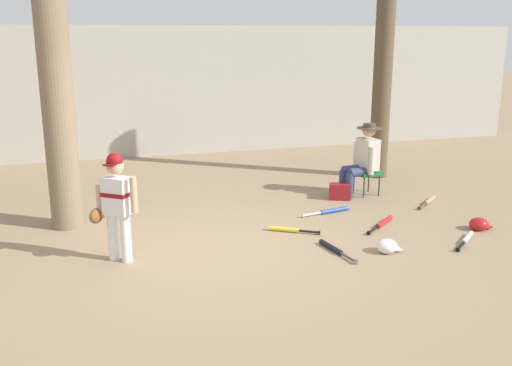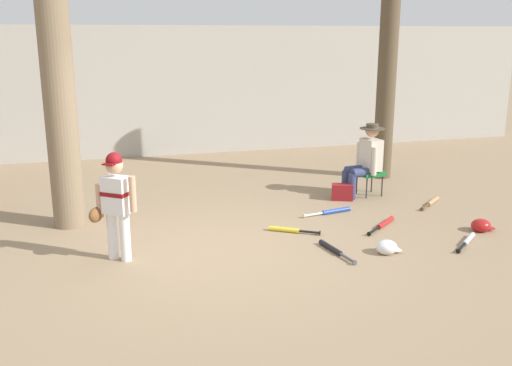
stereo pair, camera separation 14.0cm
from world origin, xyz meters
name	(u,v)px [view 1 (the left image)]	position (x,y,z in m)	size (l,w,h in m)	color
ground_plane	(219,252)	(0.00, 0.00, 0.00)	(60.00, 60.00, 0.00)	#937A5B
concrete_back_wall	(152,92)	(0.00, 6.18, 1.40)	(18.00, 0.36, 2.79)	#ADA89E
tree_near_player	(54,55)	(-1.80, 1.56, 2.34)	(0.62, 0.62, 5.30)	#7F6B51
tree_behind_spectator	(383,73)	(3.77, 2.90, 1.92)	(0.50, 0.50, 4.34)	brown
young_ballplayer	(116,200)	(-1.20, 0.07, 0.74)	(0.59, 0.40, 1.31)	white
folding_stool	(367,173)	(2.97, 1.82, 0.36)	(0.45, 0.45, 0.41)	#196B2D
seated_spectator	(363,158)	(2.87, 1.81, 0.64)	(0.67, 0.54, 1.20)	navy
handbag_beside_stool	(340,192)	(2.42, 1.67, 0.13)	(0.34, 0.18, 0.26)	maroon
bat_red_barrel	(383,223)	(2.44, 0.31, 0.03)	(0.67, 0.57, 0.07)	red
bat_yellow_trainer	(288,230)	(1.07, 0.43, 0.03)	(0.63, 0.43, 0.07)	yellow
bat_aluminum_silver	(466,239)	(3.15, -0.59, 0.03)	(0.60, 0.53, 0.07)	#B7BCC6
bat_wood_tan	(429,201)	(3.68, 1.07, 0.03)	(0.62, 0.52, 0.07)	tan
bat_black_composite	(334,249)	(1.36, -0.40, 0.03)	(0.18, 0.76, 0.07)	black
bat_blue_youth	(331,211)	(1.98, 1.04, 0.03)	(0.81, 0.22, 0.07)	#2347AD
batting_helmet_red	(479,224)	(3.61, -0.25, 0.08)	(0.32, 0.25, 0.18)	#A81919
batting_helmet_white	(387,246)	(1.97, -0.63, 0.08)	(0.32, 0.24, 0.18)	silver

